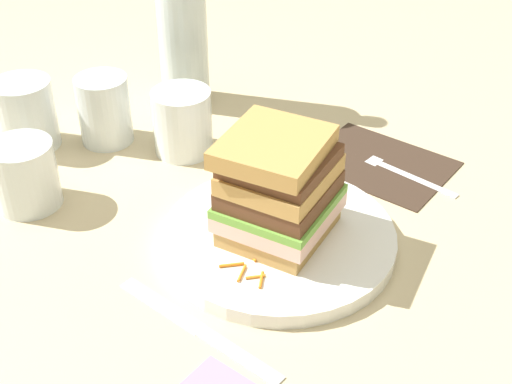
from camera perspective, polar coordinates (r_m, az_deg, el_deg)
ground_plane at (r=0.78m, az=1.43°, el=-2.99°), size 3.00×3.00×0.00m
main_plate at (r=0.75m, az=1.86°, el=-3.79°), size 0.25×0.25×0.02m
sandwich at (r=0.71m, az=1.87°, el=0.31°), size 0.13×0.12×0.12m
carrot_shred_0 at (r=0.69m, az=0.44°, el=-7.21°), size 0.02×0.01×0.00m
carrot_shred_1 at (r=0.69m, az=-1.17°, el=-6.68°), size 0.02×0.01×0.00m
carrot_shred_2 at (r=0.70m, az=-2.01°, el=-5.97°), size 0.02×0.02×0.00m
carrot_shred_3 at (r=0.72m, az=-0.50°, el=-5.13°), size 0.01×0.02×0.00m
carrot_shred_4 at (r=0.69m, az=-0.06°, el=-6.95°), size 0.02×0.02×0.00m
carrot_shred_5 at (r=0.80m, az=3.91°, el=-0.06°), size 0.03×0.01×0.00m
carrot_shred_6 at (r=0.80m, az=4.25°, el=-0.30°), size 0.02×0.01×0.00m
carrot_shred_7 at (r=0.79m, az=4.29°, el=-0.83°), size 0.02×0.02×0.00m
carrot_shred_8 at (r=0.80m, az=3.78°, el=-0.33°), size 0.02×0.02×0.00m
carrot_shred_9 at (r=0.79m, az=5.09°, el=-0.74°), size 0.03×0.02×0.00m
carrot_shred_10 at (r=0.81m, az=4.47°, el=0.29°), size 0.02×0.01×0.00m
napkin_dark at (r=0.90m, az=10.06°, el=2.35°), size 0.14×0.17×0.00m
fork at (r=0.89m, az=11.27°, el=1.98°), size 0.03×0.17×0.00m
knife at (r=0.67m, az=-4.46°, el=-11.25°), size 0.03×0.20×0.00m
juice_glass at (r=0.90m, az=-6.00°, el=5.39°), size 0.08×0.08×0.08m
water_bottle at (r=0.99m, az=-6.16°, el=15.03°), size 0.07×0.07×0.32m
empty_tumbler_0 at (r=0.94m, az=-12.30°, el=6.59°), size 0.07×0.07×0.09m
empty_tumbler_1 at (r=0.84m, az=-18.38°, el=1.33°), size 0.07×0.07×0.08m
empty_tumbler_2 at (r=0.95m, az=-18.30°, el=6.06°), size 0.08×0.08×0.09m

